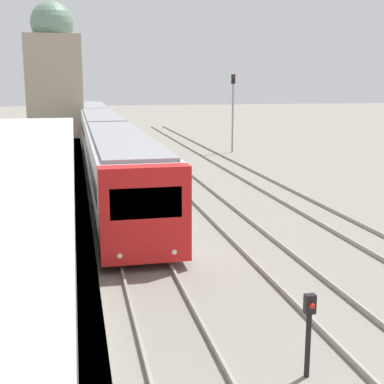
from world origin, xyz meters
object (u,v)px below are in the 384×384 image
(train_near, at_px, (102,134))
(signal_post_near, at_px, (309,326))
(person_on_platform, at_px, (49,217))
(signal_mast_far, at_px, (233,105))

(train_near, distance_m, signal_post_near, 29.91)
(person_on_platform, bearing_deg, train_near, 83.82)
(signal_post_near, bearing_deg, person_on_platform, 129.99)
(signal_mast_far, bearing_deg, person_on_platform, -116.37)
(signal_post_near, xyz_separation_m, signal_mast_far, (7.80, 31.02, 2.63))
(train_near, relative_size, signal_post_near, 29.30)
(train_near, relative_size, signal_mast_far, 8.05)
(person_on_platform, distance_m, signal_post_near, 7.47)
(train_near, xyz_separation_m, signal_post_near, (2.15, -29.83, -0.74))
(train_near, bearing_deg, signal_post_near, -85.87)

